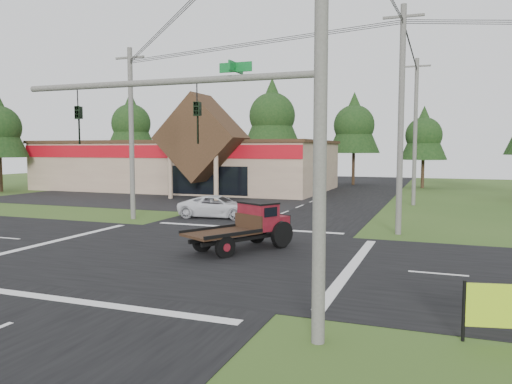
% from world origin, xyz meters
% --- Properties ---
extents(ground, '(120.00, 120.00, 0.00)m').
position_xyz_m(ground, '(0.00, 0.00, 0.00)').
color(ground, '#314F1C').
rests_on(ground, ground).
extents(road_ns, '(12.00, 120.00, 0.02)m').
position_xyz_m(road_ns, '(0.00, 0.00, 0.01)').
color(road_ns, black).
rests_on(road_ns, ground).
extents(road_ew, '(120.00, 12.00, 0.02)m').
position_xyz_m(road_ew, '(0.00, 0.00, 0.01)').
color(road_ew, black).
rests_on(road_ew, ground).
extents(parking_apron, '(28.00, 14.00, 0.02)m').
position_xyz_m(parking_apron, '(-14.00, 19.00, 0.01)').
color(parking_apron, black).
rests_on(parking_apron, ground).
extents(cvs_building, '(30.40, 18.20, 9.19)m').
position_xyz_m(cvs_building, '(-15.70, 29.57, 2.78)').
color(cvs_building, '#A1836D').
rests_on(cvs_building, ground).
extents(traffic_signal_mast, '(8.12, 0.24, 7.00)m').
position_xyz_m(traffic_signal_mast, '(5.82, -7.50, 4.43)').
color(traffic_signal_mast, '#595651').
rests_on(traffic_signal_mast, ground).
extents(utility_pole_nr, '(2.00, 0.30, 11.00)m').
position_xyz_m(utility_pole_nr, '(7.50, -7.50, 5.64)').
color(utility_pole_nr, '#595651').
rests_on(utility_pole_nr, ground).
extents(utility_pole_nw, '(2.00, 0.30, 10.50)m').
position_xyz_m(utility_pole_nw, '(-8.00, 8.00, 5.39)').
color(utility_pole_nw, '#595651').
rests_on(utility_pole_nw, ground).
extents(utility_pole_ne, '(2.00, 0.30, 11.50)m').
position_xyz_m(utility_pole_ne, '(8.00, 8.00, 5.89)').
color(utility_pole_ne, '#595651').
rests_on(utility_pole_ne, ground).
extents(utility_pole_n, '(2.00, 0.30, 11.20)m').
position_xyz_m(utility_pole_n, '(8.00, 22.00, 5.74)').
color(utility_pole_n, '#595651').
rests_on(utility_pole_n, ground).
extents(tree_row_a, '(6.72, 6.72, 12.12)m').
position_xyz_m(tree_row_a, '(-30.00, 40.00, 8.05)').
color(tree_row_a, '#332316').
rests_on(tree_row_a, ground).
extents(tree_row_b, '(5.60, 5.60, 10.10)m').
position_xyz_m(tree_row_b, '(-20.00, 42.00, 6.70)').
color(tree_row_b, '#332316').
rests_on(tree_row_b, ground).
extents(tree_row_c, '(7.28, 7.28, 13.13)m').
position_xyz_m(tree_row_c, '(-10.00, 41.00, 8.72)').
color(tree_row_c, '#332316').
rests_on(tree_row_c, ground).
extents(tree_row_d, '(6.16, 6.16, 11.11)m').
position_xyz_m(tree_row_d, '(0.00, 42.00, 7.38)').
color(tree_row_d, '#332316').
rests_on(tree_row_d, ground).
extents(tree_row_e, '(5.04, 5.04, 9.09)m').
position_xyz_m(tree_row_e, '(8.00, 40.00, 6.03)').
color(tree_row_e, '#332316').
rests_on(tree_row_e, ground).
extents(antique_flatbed_truck, '(4.07, 5.25, 2.07)m').
position_xyz_m(antique_flatbed_truck, '(1.98, 1.38, 1.04)').
color(antique_flatbed_truck, '#530B15').
rests_on(antique_flatbed_truck, ground).
extents(white_pickup, '(5.23, 2.77, 1.40)m').
position_xyz_m(white_pickup, '(-3.23, 10.38, 0.70)').
color(white_pickup, white).
rests_on(white_pickup, ground).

